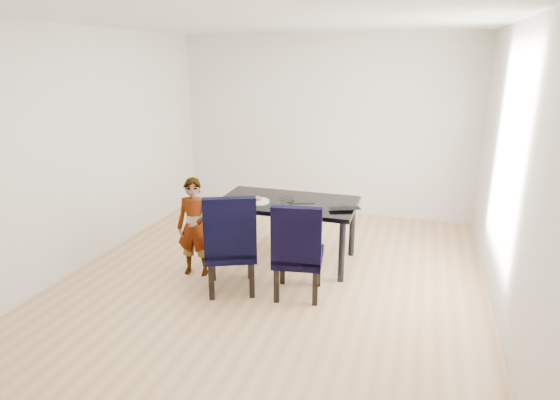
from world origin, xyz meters
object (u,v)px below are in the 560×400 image
(chair_left, at_px, (231,241))
(child, at_px, (195,227))
(plate, at_px, (257,201))
(dining_table, at_px, (287,231))
(chair_right, at_px, (298,249))
(laptop, at_px, (344,208))

(chair_left, xyz_separation_m, child, (-0.52, 0.22, 0.02))
(plate, bearing_deg, dining_table, 24.13)
(chair_right, bearing_deg, laptop, 55.24)
(chair_right, height_order, child, child)
(dining_table, distance_m, chair_left, 0.96)
(dining_table, distance_m, child, 1.11)
(laptop, bearing_deg, chair_right, 42.36)
(chair_left, xyz_separation_m, laptop, (1.04, 0.77, 0.23))
(dining_table, xyz_separation_m, plate, (-0.33, -0.15, 0.38))
(chair_right, distance_m, child, 1.23)
(chair_left, xyz_separation_m, chair_right, (0.70, 0.09, -0.03))
(child, distance_m, plate, 0.78)
(dining_table, xyz_separation_m, chair_left, (-0.36, -0.87, 0.16))
(chair_right, distance_m, laptop, 0.80)
(child, distance_m, laptop, 1.67)
(chair_left, bearing_deg, plate, 64.38)
(plate, bearing_deg, child, -137.71)
(chair_left, relative_size, laptop, 3.12)
(plate, bearing_deg, chair_left, -92.56)
(laptop, bearing_deg, child, -1.86)
(child, xyz_separation_m, plate, (0.55, 0.50, 0.20))
(dining_table, bearing_deg, laptop, -8.58)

